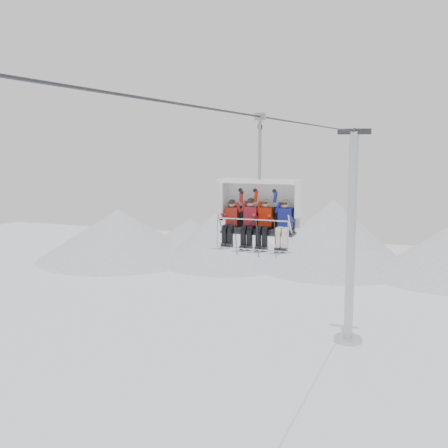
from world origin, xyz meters
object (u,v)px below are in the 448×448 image
(skier_center_right, at_px, (265,222))
(chairlift_carrier, at_px, (261,205))
(skier_far_left, at_px, (231,221))
(skier_center_left, at_px, (250,221))
(lift_tower_right, at_px, (351,253))
(skier_far_right, at_px, (284,223))

(skier_center_right, bearing_deg, chairlift_carrier, 127.67)
(skier_far_left, distance_m, skier_center_left, 0.61)
(lift_tower_right, relative_size, skier_center_left, 7.99)
(skier_center_left, distance_m, skier_far_right, 1.07)
(lift_tower_right, relative_size, skier_far_right, 7.99)
(skier_center_right, bearing_deg, lift_tower_right, 90.70)
(lift_tower_right, xyz_separation_m, chairlift_carrier, (0.00, -18.93, 4.89))
(lift_tower_right, height_order, skier_center_left, lift_tower_right)
(skier_center_right, bearing_deg, skier_far_left, -179.57)
(skier_far_right, bearing_deg, skier_center_right, 180.00)
(skier_center_right, distance_m, skier_far_right, 0.60)
(skier_center_left, height_order, skier_far_right, same)
(skier_center_left, relative_size, skier_far_right, 1.00)
(lift_tower_right, height_order, skier_far_left, lift_tower_right)
(chairlift_carrier, height_order, skier_center_left, chairlift_carrier)
(lift_tower_right, height_order, chairlift_carrier, lift_tower_right)
(chairlift_carrier, distance_m, skier_center_left, 0.60)
(chairlift_carrier, height_order, skier_far_left, chairlift_carrier)
(lift_tower_right, relative_size, skier_far_left, 7.99)
(lift_tower_right, bearing_deg, skier_center_left, -90.70)
(chairlift_carrier, height_order, skier_center_right, chairlift_carrier)
(lift_tower_right, distance_m, chairlift_carrier, 19.55)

